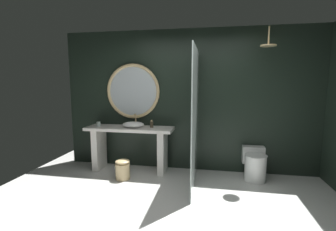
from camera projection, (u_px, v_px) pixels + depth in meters
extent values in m
plane|color=silver|center=(173.00, 225.00, 2.77)|extent=(5.76, 5.76, 0.00)
cube|color=black|center=(189.00, 101.00, 4.45)|extent=(4.80, 0.10, 2.60)
cube|color=silver|center=(130.00, 129.00, 4.40)|extent=(1.62, 0.49, 0.05)
cube|color=silver|center=(99.00, 149.00, 4.57)|extent=(0.11, 0.42, 0.77)
cube|color=silver|center=(163.00, 152.00, 4.34)|extent=(0.11, 0.42, 0.77)
ellipsoid|color=white|center=(133.00, 125.00, 4.38)|extent=(0.41, 0.33, 0.10)
cylinder|color=#D6B77F|center=(136.00, 120.00, 4.52)|extent=(0.02, 0.02, 0.23)
cylinder|color=#D6B77F|center=(135.00, 115.00, 4.44)|extent=(0.02, 0.13, 0.02)
cylinder|color=silver|center=(98.00, 124.00, 4.49)|extent=(0.07, 0.07, 0.09)
cylinder|color=#3D3323|center=(152.00, 124.00, 4.35)|extent=(0.06, 0.06, 0.11)
cylinder|color=#D6B77F|center=(152.00, 121.00, 4.34)|extent=(0.03, 0.03, 0.02)
torus|color=#D6B77F|center=(133.00, 91.00, 4.52)|extent=(1.04, 0.06, 1.04)
cylinder|color=#B2BCC1|center=(133.00, 91.00, 4.53)|extent=(0.95, 0.01, 0.95)
cube|color=silver|center=(195.00, 118.00, 3.75)|extent=(0.02, 1.34, 2.16)
cylinder|color=#D6B77F|center=(269.00, 36.00, 3.66)|extent=(0.02, 0.02, 0.28)
cylinder|color=#D6B77F|center=(268.00, 46.00, 3.68)|extent=(0.24, 0.24, 0.02)
cylinder|color=white|center=(255.00, 168.00, 4.00)|extent=(0.35, 0.35, 0.43)
ellipsoid|color=white|center=(256.00, 155.00, 3.97)|extent=(0.37, 0.40, 0.02)
cube|color=white|center=(253.00, 155.00, 4.23)|extent=(0.37, 0.17, 0.31)
cylinder|color=#D6B77F|center=(123.00, 171.00, 4.08)|extent=(0.25, 0.25, 0.28)
ellipsoid|color=#D6B77F|center=(123.00, 162.00, 4.05)|extent=(0.25, 0.25, 0.07)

